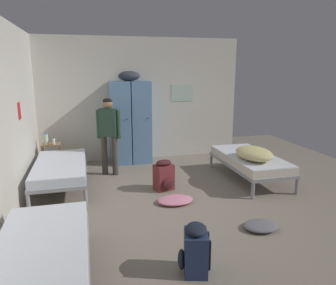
{
  "coord_description": "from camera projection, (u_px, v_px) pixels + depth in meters",
  "views": [
    {
      "loc": [
        -1.28,
        -4.67,
        2.13
      ],
      "look_at": [
        0.0,
        0.28,
        0.95
      ],
      "focal_mm": 34.57,
      "sensor_mm": 36.0,
      "label": 1
    }
  ],
  "objects": [
    {
      "name": "room_backdrop",
      "position": [
        85.0,
        109.0,
        5.8
      ],
      "size": [
        4.75,
        5.71,
        2.82
      ],
      "color": "beige",
      "rests_on": "ground_plane"
    },
    {
      "name": "ground_plane",
      "position": [
        172.0,
        204.0,
        5.19
      ],
      "size": [
        9.03,
        9.03,
        0.0
      ],
      "primitive_type": "plane",
      "color": "gray"
    },
    {
      "name": "bed_left_rear",
      "position": [
        60.0,
        168.0,
        5.8
      ],
      "size": [
        0.9,
        1.9,
        0.49
      ],
      "color": "gray",
      "rests_on": "ground_plane"
    },
    {
      "name": "locker_bank",
      "position": [
        130.0,
        121.0,
        7.3
      ],
      "size": [
        0.9,
        0.55,
        2.07
      ],
      "color": "#5B84B2",
      "rests_on": "ground_plane"
    },
    {
      "name": "bed_left_front",
      "position": [
        41.0,
        253.0,
        3.13
      ],
      "size": [
        0.9,
        1.9,
        0.49
      ],
      "color": "gray",
      "rests_on": "ground_plane"
    },
    {
      "name": "bedding_heap",
      "position": [
        254.0,
        153.0,
        5.93
      ],
      "size": [
        0.6,
        0.86,
        0.23
      ],
      "color": "#D1C67F",
      "rests_on": "bed_right"
    },
    {
      "name": "lotion_bottle",
      "position": [
        54.0,
        141.0,
        6.76
      ],
      "size": [
        0.05,
        0.05,
        0.15
      ],
      "color": "white",
      "rests_on": "shelf_unit"
    },
    {
      "name": "backpack_navy",
      "position": [
        195.0,
        250.0,
        3.4
      ],
      "size": [
        0.39,
        0.37,
        0.55
      ],
      "color": "navy",
      "rests_on": "ground_plane"
    },
    {
      "name": "shelf_unit",
      "position": [
        52.0,
        154.0,
        6.85
      ],
      "size": [
        0.38,
        0.3,
        0.57
      ],
      "color": "#99704C",
      "rests_on": "ground_plane"
    },
    {
      "name": "person_traveler",
      "position": [
        109.0,
        129.0,
        6.43
      ],
      "size": [
        0.47,
        0.3,
        1.55
      ],
      "color": "#3D3833",
      "rests_on": "ground_plane"
    },
    {
      "name": "backpack_maroon",
      "position": [
        164.0,
        176.0,
        5.74
      ],
      "size": [
        0.38,
        0.39,
        0.55
      ],
      "color": "maroon",
      "rests_on": "ground_plane"
    },
    {
      "name": "water_bottle",
      "position": [
        46.0,
        139.0,
        6.77
      ],
      "size": [
        0.07,
        0.07,
        0.25
      ],
      "color": "silver",
      "rests_on": "shelf_unit"
    },
    {
      "name": "clothes_pile_grey",
      "position": [
        261.0,
        226.0,
        4.37
      ],
      "size": [
        0.48,
        0.39,
        0.09
      ],
      "color": "slate",
      "rests_on": "ground_plane"
    },
    {
      "name": "bed_right",
      "position": [
        249.0,
        160.0,
        6.27
      ],
      "size": [
        0.9,
        1.9,
        0.49
      ],
      "color": "gray",
      "rests_on": "ground_plane"
    },
    {
      "name": "clothes_pile_pink",
      "position": [
        175.0,
        200.0,
        5.22
      ],
      "size": [
        0.58,
        0.43,
        0.09
      ],
      "color": "pink",
      "rests_on": "ground_plane"
    }
  ]
}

